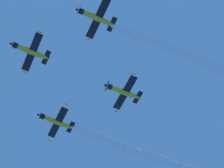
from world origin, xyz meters
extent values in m
ellipsoid|color=gold|center=(2.91, -6.83, 76.05)|extent=(2.35, 6.05, 1.03)
cylinder|color=black|center=(2.31, -4.15, 76.07)|extent=(1.19, 1.02, 1.04)
cone|color=black|center=(2.19, -3.58, 76.07)|extent=(0.62, 0.73, 0.50)
cylinder|color=#3F3F47|center=(2.22, -3.71, 76.07)|extent=(2.24, 0.53, 2.29)
cube|color=black|center=(2.93, -7.01, 75.90)|extent=(7.64, 2.87, 0.97)
ellipsoid|color=gold|center=(-0.67, -7.81, 76.31)|extent=(0.41, 0.85, 0.24)
ellipsoid|color=gold|center=(6.53, -6.20, 75.49)|extent=(0.41, 0.85, 0.24)
cube|color=black|center=(3.48, -9.38, 76.08)|extent=(2.81, 1.38, 0.39)
cube|color=gold|center=(3.54, -9.43, 76.53)|extent=(0.43, 1.02, 1.00)
ellipsoid|color=#1E232D|center=(2.89, -6.56, 76.42)|extent=(0.97, 1.47, 0.65)
ellipsoid|color=gold|center=(-4.60, -16.35, 76.82)|extent=(2.37, 6.06, 1.12)
cylinder|color=black|center=(-5.20, -13.68, 76.87)|extent=(1.20, 1.04, 1.07)
cone|color=black|center=(-5.32, -13.10, 76.88)|extent=(0.62, 0.73, 0.51)
cylinder|color=#3F3F47|center=(-5.29, -13.24, 76.88)|extent=(2.27, 0.57, 2.32)
cube|color=black|center=(-4.58, -16.53, 76.67)|extent=(7.62, 2.87, 1.12)
ellipsoid|color=gold|center=(-0.99, -15.72, 76.19)|extent=(0.41, 0.85, 0.26)
cube|color=black|center=(-4.03, -18.90, 76.82)|extent=(2.81, 1.38, 0.45)
cube|color=gold|center=(-3.96, -18.96, 77.27)|extent=(0.44, 1.04, 1.01)
ellipsoid|color=#1E232D|center=(-4.61, -16.08, 77.19)|extent=(0.98, 1.48, 0.68)
ellipsoid|color=gold|center=(15.34, -12.90, 75.89)|extent=(2.44, 6.07, 1.25)
cylinder|color=black|center=(14.75, -10.23, 75.97)|extent=(1.26, 1.06, 1.13)
cone|color=black|center=(14.62, -9.65, 75.99)|extent=(0.65, 0.74, 0.54)
cylinder|color=#3F3F47|center=(14.65, -9.79, 75.98)|extent=(2.38, 0.62, 2.45)
cube|color=black|center=(15.35, -13.07, 75.74)|extent=(7.55, 2.85, 1.67)
ellipsoid|color=gold|center=(11.81, -13.88, 76.48)|extent=(0.43, 0.85, 0.28)
ellipsoid|color=gold|center=(18.90, -12.26, 75.00)|extent=(0.43, 0.85, 0.28)
cube|color=black|center=(15.92, -15.45, 75.86)|extent=(2.79, 1.37, 0.65)
cube|color=gold|center=(16.02, -15.50, 76.30)|extent=(0.51, 1.06, 1.02)
ellipsoid|color=#1E232D|center=(15.36, -12.63, 76.26)|extent=(1.01, 1.49, 0.73)
ellipsoid|color=gold|center=(7.70, -23.35, 76.78)|extent=(2.36, 6.03, 1.16)
cylinder|color=black|center=(7.10, -20.68, 76.71)|extent=(1.22, 1.00, 1.09)
cone|color=black|center=(6.97, -20.10, 76.70)|extent=(0.63, 0.72, 0.52)
cylinder|color=#3F3F47|center=(7.00, -20.24, 76.70)|extent=(2.31, 0.49, 2.35)
cube|color=black|center=(7.71, -23.53, 76.64)|extent=(7.60, 2.86, 1.25)
ellipsoid|color=gold|center=(4.13, -24.32, 77.17)|extent=(0.41, 0.84, 0.26)
ellipsoid|color=gold|center=(11.30, -22.75, 76.10)|extent=(0.41, 0.84, 0.26)
cube|color=black|center=(8.27, -25.90, 76.89)|extent=(2.80, 1.37, 0.50)
cube|color=gold|center=(8.34, -25.93, 77.33)|extent=(0.46, 1.00, 1.02)
ellipsoid|color=#1E232D|center=(7.69, -23.06, 77.14)|extent=(0.98, 1.46, 0.69)
ellipsoid|color=white|center=(-2.93, -22.89, 76.92)|extent=(3.25, 9.01, 1.41)
ellipsoid|color=white|center=(-1.82, -29.82, 76.69)|extent=(3.49, 9.06, 1.65)
ellipsoid|color=white|center=(-0.13, -36.75, 76.64)|extent=(3.73, 9.12, 1.90)
ellipsoid|color=white|center=(16.69, -19.66, 75.99)|extent=(3.25, 9.01, 1.41)
ellipsoid|color=white|center=(18.52, -26.23, 75.87)|extent=(3.49, 9.06, 1.65)
ellipsoid|color=white|center=(19.73, -32.95, 75.85)|extent=(3.73, 9.12, 1.90)
camera|label=1|loc=(-31.57, -13.42, 2.11)|focal=79.32mm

